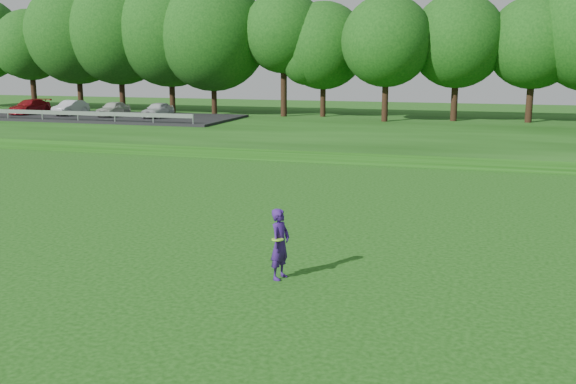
# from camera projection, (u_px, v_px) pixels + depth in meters

# --- Properties ---
(ground) EXTENTS (140.00, 140.00, 0.00)m
(ground) POSITION_uv_depth(u_px,v_px,m) (179.00, 288.00, 14.91)
(ground) COLOR #133D0B
(ground) RESTS_ON ground
(berm) EXTENTS (130.00, 30.00, 0.60)m
(berm) POSITION_uv_depth(u_px,v_px,m) (387.00, 129.00, 46.75)
(berm) COLOR #133D0B
(berm) RESTS_ON ground
(walking_path) EXTENTS (130.00, 1.60, 0.04)m
(walking_path) POSITION_uv_depth(u_px,v_px,m) (349.00, 161.00, 33.67)
(walking_path) COLOR gray
(walking_path) RESTS_ON ground
(treeline) EXTENTS (104.00, 7.00, 15.00)m
(treeline) POSITION_uv_depth(u_px,v_px,m) (397.00, 22.00, 48.93)
(treeline) COLOR #0E3D0E
(treeline) RESTS_ON berm
(parking_lot) EXTENTS (24.00, 9.00, 1.38)m
(parking_lot) POSITION_uv_depth(u_px,v_px,m) (88.00, 113.00, 52.27)
(parking_lot) COLOR black
(parking_lot) RESTS_ON berm
(woman) EXTENTS (0.54, 0.71, 1.74)m
(woman) POSITION_uv_depth(u_px,v_px,m) (280.00, 244.00, 15.42)
(woman) COLOR #37186D
(woman) RESTS_ON ground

